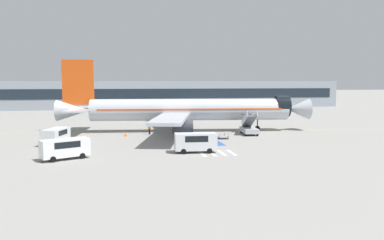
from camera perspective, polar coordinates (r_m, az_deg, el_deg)
The scene contains 18 objects.
ground_plane at distance 63.22m, azimuth -0.25°, elevation -1.81°, with size 600.00×600.00×0.00m, color gray.
apron_leadline_yellow at distance 63.79m, azimuth -0.26°, elevation -1.74°, with size 0.20×77.26×0.01m, color gold.
apron_stand_patch_blue at distance 54.04m, azimuth 1.75°, elevation -3.11°, with size 4.02×10.01×0.01m, color #2856A8.
apron_walkway_bar_0 at distance 44.08m, azimuth 1.54°, elevation -5.15°, with size 0.44×3.60×0.01m, color silver.
apron_walkway_bar_1 at distance 44.35m, azimuth 3.06°, elevation -5.09°, with size 0.44×3.60×0.01m, color silver.
apron_walkway_bar_2 at distance 44.66m, azimuth 4.56°, elevation -5.02°, with size 0.44×3.60×0.01m, color silver.
apron_walkway_bar_3 at distance 44.99m, azimuth 6.04°, elevation -4.96°, with size 0.44×3.60×0.01m, color silver.
airliner at distance 63.36m, azimuth -0.95°, elevation 1.55°, with size 42.88×35.33×12.04m.
boarding_stairs_forward at distance 60.75m, azimuth 8.69°, elevation -1.25°, with size 2.74×5.42×3.98m.
fuel_tanker at distance 84.58m, azimuth -6.87°, elevation 1.34°, with size 9.26×2.83×3.65m.
service_van_0 at distance 43.01m, azimuth -18.78°, elevation -3.94°, with size 5.37×3.84×2.24m.
service_van_1 at distance 44.58m, azimuth 0.55°, elevation -3.23°, with size 5.08×2.24×2.32m.
service_van_2 at distance 53.58m, azimuth -20.06°, elevation -2.15°, with size 3.36×5.29×2.15m.
baggage_cart at distance 56.26m, azimuth 4.60°, elevation -2.51°, with size 1.57×2.64×0.87m.
ground_crew_0 at distance 59.64m, azimuth -0.77°, elevation -1.24°, with size 0.47×0.33×1.83m.
ground_crew_1 at distance 60.36m, azimuth -6.50°, elevation -1.20°, with size 0.49×0.43×1.81m.
traffic_cone_0 at distance 58.88m, azimuth -10.05°, elevation -2.14°, with size 0.59×0.59×0.65m.
terminal_building at distance 122.81m, azimuth -5.92°, elevation 3.89°, with size 124.05×12.10×8.67m.
Camera 1 is at (-11.77, -61.54, 8.39)m, focal length 35.00 mm.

